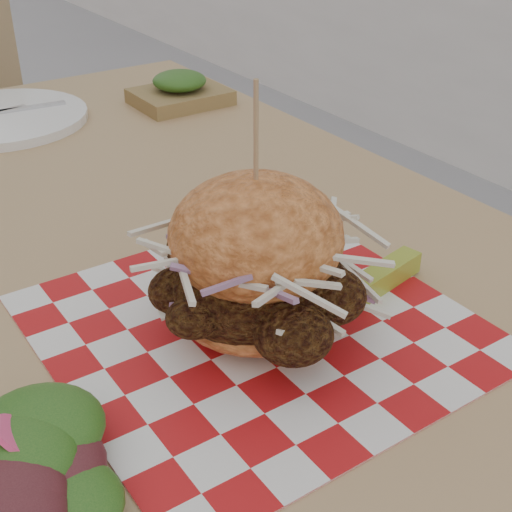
% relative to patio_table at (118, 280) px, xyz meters
% --- Properties ---
extents(patio_table, '(0.80, 1.20, 0.75)m').
position_rel_patio_table_xyz_m(patio_table, '(0.00, 0.00, 0.00)').
color(patio_table, tan).
rests_on(patio_table, ground).
extents(paper_liner, '(0.36, 0.36, 0.00)m').
position_rel_patio_table_xyz_m(paper_liner, '(0.02, -0.26, 0.08)').
color(paper_liner, '#B41215').
rests_on(paper_liner, patio_table).
extents(sandwich, '(0.20, 0.20, 0.23)m').
position_rel_patio_table_xyz_m(sandwich, '(0.02, -0.26, 0.14)').
color(sandwich, orange).
rests_on(sandwich, paper_liner).
extents(pickle_spear, '(0.10, 0.04, 0.02)m').
position_rel_patio_table_xyz_m(pickle_spear, '(0.17, -0.28, 0.09)').
color(pickle_spear, '#98A830').
rests_on(pickle_spear, paper_liner).
extents(side_salad, '(0.14, 0.14, 0.05)m').
position_rel_patio_table_xyz_m(side_salad, '(-0.22, -0.34, 0.09)').
color(side_salad, '#3F1419').
rests_on(side_salad, patio_table).
extents(place_setting, '(0.27, 0.27, 0.02)m').
position_rel_patio_table_xyz_m(place_setting, '(0.00, 0.42, 0.09)').
color(place_setting, white).
rests_on(place_setting, patio_table).
extents(kraft_tray, '(0.15, 0.12, 0.06)m').
position_rel_patio_table_xyz_m(kraft_tray, '(0.28, 0.34, 0.10)').
color(kraft_tray, olive).
rests_on(kraft_tray, patio_table).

